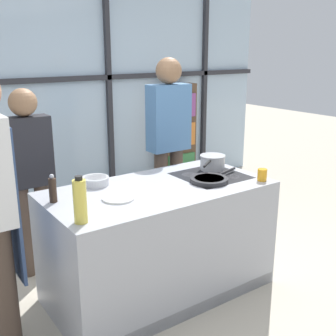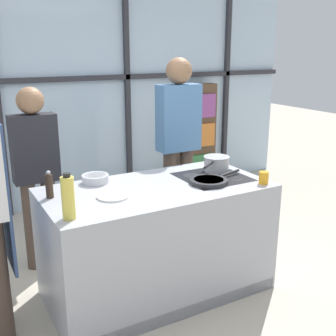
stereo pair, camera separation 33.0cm
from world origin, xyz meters
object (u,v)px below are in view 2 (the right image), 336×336
at_px(white_plate, 113,196).
at_px(mixing_bowl, 95,178).
at_px(frying_pan, 209,181).
at_px(saucepan, 216,163).
at_px(oil_bottle, 68,197).
at_px(pepper_grinder, 49,186).
at_px(spectator_far_left, 36,167).
at_px(spectator_center_left, 178,136).
at_px(juice_glass_near, 264,178).

xyz_separation_m(white_plate, mixing_bowl, (0.01, 0.38, 0.03)).
bearing_deg(mixing_bowl, frying_pan, -30.02).
bearing_deg(saucepan, oil_bottle, -163.72).
xyz_separation_m(saucepan, pepper_grinder, (-1.40, 0.03, 0.02)).
height_order(spectator_far_left, mixing_bowl, spectator_far_left).
bearing_deg(frying_pan, white_plate, 175.12).
bearing_deg(pepper_grinder, spectator_far_left, 84.98).
bearing_deg(oil_bottle, mixing_bowl, 57.50).
bearing_deg(white_plate, oil_bottle, -148.99).
distance_m(spectator_center_left, oil_bottle, 1.85).
bearing_deg(spectator_center_left, white_plate, 40.52).
distance_m(spectator_far_left, pepper_grinder, 0.72).
distance_m(spectator_far_left, white_plate, 0.98).
bearing_deg(mixing_bowl, spectator_center_left, 26.98).
xyz_separation_m(frying_pan, saucepan, (0.24, 0.25, 0.05)).
xyz_separation_m(oil_bottle, pepper_grinder, (-0.01, 0.43, -0.05)).
xyz_separation_m(frying_pan, pepper_grinder, (-1.16, 0.27, 0.07)).
bearing_deg(oil_bottle, saucepan, 16.28).
bearing_deg(pepper_grinder, white_plate, -28.22).
bearing_deg(juice_glass_near, frying_pan, 149.06).
height_order(spectator_far_left, spectator_center_left, spectator_center_left).
xyz_separation_m(saucepan, mixing_bowl, (-1.00, 0.20, -0.03)).
distance_m(frying_pan, pepper_grinder, 1.19).
distance_m(frying_pan, juice_glass_near, 0.42).
height_order(spectator_far_left, white_plate, spectator_far_left).
bearing_deg(juice_glass_near, saucepan, 104.31).
bearing_deg(juice_glass_near, white_plate, 166.09).
height_order(white_plate, juice_glass_near, juice_glass_near).
xyz_separation_m(spectator_far_left, pepper_grinder, (-0.06, -0.71, 0.05)).
bearing_deg(oil_bottle, juice_glass_near, -2.06).
xyz_separation_m(spectator_far_left, white_plate, (0.32, -0.92, -0.03)).
relative_size(white_plate, pepper_grinder, 1.14).
bearing_deg(mixing_bowl, juice_glass_near, -30.32).
distance_m(frying_pan, saucepan, 0.35).
xyz_separation_m(spectator_far_left, spectator_center_left, (1.40, 0.00, 0.13)).
height_order(pepper_grinder, juice_glass_near, pepper_grinder).
bearing_deg(spectator_far_left, white_plate, 109.33).
bearing_deg(juice_glass_near, mixing_bowl, 149.68).
relative_size(spectator_center_left, saucepan, 5.13).
height_order(white_plate, mixing_bowl, mixing_bowl).
bearing_deg(mixing_bowl, oil_bottle, -122.50).
xyz_separation_m(frying_pan, juice_glass_near, (0.36, -0.21, 0.03)).
bearing_deg(saucepan, frying_pan, -134.24).
xyz_separation_m(spectator_center_left, pepper_grinder, (-1.46, -0.71, -0.07)).
bearing_deg(frying_pan, juice_glass_near, -30.94).
bearing_deg(saucepan, mixing_bowl, 168.94).
bearing_deg(spectator_far_left, mixing_bowl, 121.28).
height_order(spectator_center_left, oil_bottle, spectator_center_left).
bearing_deg(frying_pan, mixing_bowl, 149.98).
xyz_separation_m(spectator_far_left, oil_bottle, (-0.05, -1.15, 0.10)).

